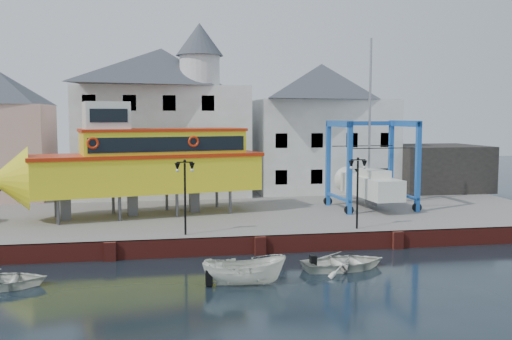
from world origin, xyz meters
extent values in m
plane|color=#18242C|center=(0.00, 0.00, 0.00)|extent=(140.00, 140.00, 0.00)
cube|color=#66615B|center=(0.00, 11.00, 0.50)|extent=(44.00, 22.00, 1.00)
cube|color=maroon|center=(0.00, 0.12, 0.50)|extent=(44.00, 0.25, 1.00)
cube|color=maroon|center=(-8.00, -0.05, 0.50)|extent=(0.60, 0.36, 1.00)
cube|color=maroon|center=(0.00, -0.05, 0.50)|extent=(0.60, 0.36, 1.00)
cube|color=maroon|center=(8.00, -0.05, 0.50)|extent=(0.60, 0.36, 1.00)
cube|color=silver|center=(-5.00, 18.50, 5.50)|extent=(14.00, 8.00, 9.00)
pyramid|color=#3E424C|center=(-5.00, 18.50, 11.60)|extent=(14.00, 8.00, 3.20)
cube|color=black|center=(-10.50, 14.54, 2.60)|extent=(1.00, 0.08, 1.20)
cube|color=black|center=(-7.50, 14.54, 2.60)|extent=(1.00, 0.08, 1.20)
cube|color=black|center=(-4.50, 14.54, 2.60)|extent=(1.00, 0.08, 1.20)
cube|color=black|center=(-1.50, 14.54, 2.60)|extent=(1.00, 0.08, 1.20)
cube|color=black|center=(-10.50, 14.54, 5.60)|extent=(1.00, 0.08, 1.20)
cube|color=black|center=(-7.50, 14.54, 5.60)|extent=(1.00, 0.08, 1.20)
cube|color=black|center=(-4.50, 14.54, 5.60)|extent=(1.00, 0.08, 1.20)
cube|color=black|center=(-1.50, 14.54, 5.60)|extent=(1.00, 0.08, 1.20)
cube|color=black|center=(-10.50, 14.54, 8.60)|extent=(1.00, 0.08, 1.20)
cube|color=black|center=(-7.50, 14.54, 8.60)|extent=(1.00, 0.08, 1.20)
cube|color=black|center=(-4.50, 14.54, 8.60)|extent=(1.00, 0.08, 1.20)
cube|color=black|center=(-1.50, 14.54, 8.60)|extent=(1.00, 0.08, 1.20)
cylinder|color=silver|center=(-2.00, 16.10, 11.20)|extent=(3.20, 3.20, 2.40)
cone|color=#3E424C|center=(-2.00, 16.10, 13.70)|extent=(3.80, 3.80, 2.60)
cube|color=silver|center=(9.00, 19.00, 5.00)|extent=(12.00, 8.00, 8.00)
pyramid|color=#3E424C|center=(9.00, 19.00, 10.60)|extent=(12.00, 8.00, 3.20)
cube|color=black|center=(4.50, 15.04, 2.60)|extent=(1.00, 0.08, 1.20)
cube|color=black|center=(7.50, 15.04, 2.60)|extent=(1.00, 0.08, 1.20)
cube|color=black|center=(10.50, 15.04, 2.60)|extent=(1.00, 0.08, 1.20)
cube|color=black|center=(13.50, 15.04, 2.60)|extent=(1.00, 0.08, 1.20)
cube|color=black|center=(4.50, 15.04, 5.60)|extent=(1.00, 0.08, 1.20)
cube|color=black|center=(7.50, 15.04, 5.60)|extent=(1.00, 0.08, 1.20)
cube|color=black|center=(10.50, 15.04, 5.60)|extent=(1.00, 0.08, 1.20)
cube|color=black|center=(13.50, 15.04, 5.60)|extent=(1.00, 0.08, 1.20)
cube|color=black|center=(19.00, 17.00, 3.00)|extent=(8.00, 7.00, 4.00)
cylinder|color=black|center=(-4.00, 1.20, 3.00)|extent=(0.12, 0.12, 4.00)
cube|color=black|center=(-4.00, 1.20, 5.05)|extent=(0.90, 0.06, 0.06)
sphere|color=black|center=(-4.00, 1.20, 5.12)|extent=(0.16, 0.16, 0.16)
cone|color=black|center=(-4.40, 1.20, 4.78)|extent=(0.32, 0.32, 0.45)
sphere|color=white|center=(-4.40, 1.20, 4.60)|extent=(0.18, 0.18, 0.18)
cone|color=black|center=(-3.60, 1.20, 4.78)|extent=(0.32, 0.32, 0.45)
sphere|color=white|center=(-3.60, 1.20, 4.60)|extent=(0.18, 0.18, 0.18)
cylinder|color=black|center=(6.00, 1.20, 3.00)|extent=(0.12, 0.12, 4.00)
cube|color=black|center=(6.00, 1.20, 5.05)|extent=(0.90, 0.06, 0.06)
sphere|color=black|center=(6.00, 1.20, 5.12)|extent=(0.16, 0.16, 0.16)
cone|color=black|center=(5.60, 1.20, 4.78)|extent=(0.32, 0.32, 0.45)
sphere|color=white|center=(5.60, 1.20, 4.60)|extent=(0.18, 0.18, 0.18)
cone|color=black|center=(6.40, 1.20, 4.78)|extent=(0.32, 0.32, 0.45)
sphere|color=white|center=(6.40, 1.20, 4.60)|extent=(0.18, 0.18, 0.18)
cylinder|color=#59595E|center=(-11.47, 5.44, 1.79)|extent=(0.24, 0.24, 1.58)
cylinder|color=#59595E|center=(-12.07, 8.32, 1.79)|extent=(0.24, 0.24, 1.58)
cylinder|color=#59595E|center=(-7.86, 6.20, 1.79)|extent=(0.24, 0.24, 1.58)
cylinder|color=#59595E|center=(-8.47, 9.08, 1.79)|extent=(0.24, 0.24, 1.58)
cylinder|color=#59595E|center=(-4.26, 6.96, 1.79)|extent=(0.24, 0.24, 1.58)
cylinder|color=#59595E|center=(-4.87, 9.84, 1.79)|extent=(0.24, 0.24, 1.58)
cylinder|color=#59595E|center=(-0.65, 7.72, 1.79)|extent=(0.24, 0.24, 1.58)
cylinder|color=#59595E|center=(-1.26, 10.60, 1.79)|extent=(0.24, 0.24, 1.58)
cube|color=#59595E|center=(-11.26, 6.99, 1.79)|extent=(0.73, 0.64, 1.58)
cube|color=#59595E|center=(-7.14, 7.86, 1.79)|extent=(0.73, 0.64, 1.58)
cube|color=#59595E|center=(-3.02, 8.73, 1.79)|extent=(0.73, 0.64, 1.58)
cube|color=yellow|center=(-6.11, 8.08, 3.74)|extent=(15.24, 6.95, 2.32)
cone|color=yellow|center=(-14.45, 6.32, 3.74)|extent=(3.09, 4.39, 4.00)
cube|color=red|center=(-6.11, 8.08, 5.00)|extent=(15.58, 7.18, 0.23)
cube|color=yellow|center=(-5.08, 8.29, 5.74)|extent=(11.03, 5.67, 1.68)
cube|color=black|center=(-4.70, 6.51, 5.79)|extent=(9.90, 2.14, 0.95)
cube|color=black|center=(-5.45, 10.07, 5.79)|extent=(9.90, 2.14, 0.95)
cube|color=red|center=(-5.08, 8.29, 6.67)|extent=(11.26, 5.81, 0.19)
cube|color=white|center=(-8.68, 7.53, 7.53)|extent=(3.24, 3.24, 1.92)
cube|color=black|center=(-8.39, 6.17, 7.62)|extent=(2.26, 0.53, 0.84)
torus|color=red|center=(-9.33, 5.49, 5.95)|extent=(0.75, 0.30, 0.74)
torus|color=red|center=(-3.15, 6.79, 5.95)|extent=(0.75, 0.30, 0.74)
cube|color=#1B4EA6|center=(7.14, 5.90, 4.10)|extent=(0.33, 0.33, 6.21)
cylinder|color=black|center=(7.14, 5.90, 1.31)|extent=(0.63, 0.25, 0.62)
cube|color=#1B4EA6|center=(6.93, 10.02, 4.10)|extent=(0.33, 0.33, 6.21)
cylinder|color=black|center=(6.93, 10.02, 1.31)|extent=(0.63, 0.25, 0.62)
cube|color=#1B4EA6|center=(12.15, 6.17, 4.10)|extent=(0.33, 0.33, 6.21)
cylinder|color=black|center=(12.15, 6.17, 1.31)|extent=(0.63, 0.25, 0.62)
cube|color=#1B4EA6|center=(11.93, 10.28, 4.10)|extent=(0.33, 0.33, 6.21)
cylinder|color=black|center=(11.93, 10.28, 1.31)|extent=(0.63, 0.25, 0.62)
cube|color=#1B4EA6|center=(7.03, 7.96, 7.05)|extent=(0.54, 4.44, 0.43)
cube|color=#1B4EA6|center=(7.03, 7.96, 1.89)|extent=(0.45, 4.44, 0.19)
cube|color=#1B4EA6|center=(12.04, 8.23, 7.05)|extent=(0.54, 4.44, 0.43)
cube|color=#1B4EA6|center=(12.04, 8.23, 1.89)|extent=(0.45, 4.44, 0.19)
cube|color=#1B4EA6|center=(9.43, 10.15, 7.05)|extent=(5.33, 0.59, 0.31)
cube|color=white|center=(9.54, 8.09, 2.60)|extent=(2.38, 6.75, 1.42)
cone|color=white|center=(9.33, 12.04, 2.60)|extent=(2.11, 1.52, 2.04)
cube|color=#59595E|center=(9.54, 8.09, 1.58)|extent=(0.30, 1.61, 0.62)
cube|color=white|center=(9.56, 7.65, 3.57)|extent=(1.56, 2.73, 0.53)
cylinder|color=#99999E|center=(9.51, 8.54, 8.18)|extent=(0.17, 0.17, 9.76)
cube|color=black|center=(9.62, 6.50, 5.40)|extent=(4.72, 0.37, 0.05)
cube|color=black|center=(9.45, 9.69, 5.40)|extent=(4.72, 0.37, 0.05)
imported|color=white|center=(-1.70, -5.45, 0.00)|extent=(3.89, 1.74, 1.46)
imported|color=white|center=(3.59, -3.67, 0.00)|extent=(4.63, 3.56, 0.89)
camera|label=1|loc=(-5.50, -30.25, 7.54)|focal=40.00mm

